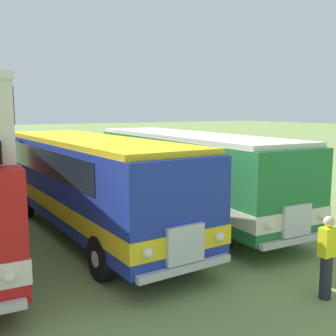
# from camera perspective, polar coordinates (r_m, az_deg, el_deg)

# --- Properties ---
(bus_fourth_in_row) EXTENTS (2.91, 10.23, 2.99)m
(bus_fourth_in_row) POSITION_cam_1_polar(r_m,az_deg,el_deg) (12.58, -11.06, -1.41)
(bus_fourth_in_row) COLOR #1E339E
(bus_fourth_in_row) RESTS_ON ground
(bus_fifth_in_row) EXTENTS (3.04, 10.95, 2.99)m
(bus_fifth_in_row) POSITION_cam_1_polar(r_m,az_deg,el_deg) (14.66, 2.47, 0.10)
(bus_fifth_in_row) COLOR #237538
(bus_fifth_in_row) RESTS_ON ground
(marshal_person) EXTENTS (0.36, 0.24, 1.73)m
(marshal_person) POSITION_cam_1_polar(r_m,az_deg,el_deg) (8.91, 21.59, -11.61)
(marshal_person) COLOR #23232D
(marshal_person) RESTS_ON ground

